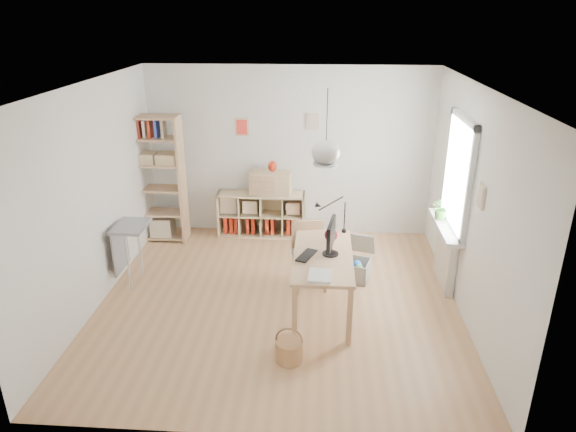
# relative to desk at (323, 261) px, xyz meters

# --- Properties ---
(ground) EXTENTS (4.50, 4.50, 0.00)m
(ground) POSITION_rel_desk_xyz_m (-0.55, 0.15, -0.66)
(ground) COLOR tan
(ground) RESTS_ON ground
(room_shell) EXTENTS (4.50, 4.50, 4.50)m
(room_shell) POSITION_rel_desk_xyz_m (-0.00, 0.00, 1.34)
(room_shell) COLOR white
(room_shell) RESTS_ON ground
(window_unit) EXTENTS (0.07, 1.16, 1.46)m
(window_unit) POSITION_rel_desk_xyz_m (1.68, 0.75, 0.89)
(window_unit) COLOR white
(window_unit) RESTS_ON ground
(radiator) EXTENTS (0.10, 0.80, 0.80)m
(radiator) POSITION_rel_desk_xyz_m (1.64, 0.75, -0.26)
(radiator) COLOR silver
(radiator) RESTS_ON ground
(windowsill) EXTENTS (0.22, 1.20, 0.06)m
(windowsill) POSITION_rel_desk_xyz_m (1.59, 0.75, 0.17)
(windowsill) COLOR white
(windowsill) RESTS_ON radiator
(desk) EXTENTS (0.70, 1.50, 0.75)m
(desk) POSITION_rel_desk_xyz_m (0.00, 0.00, 0.00)
(desk) COLOR tan
(desk) RESTS_ON ground
(cube_shelf) EXTENTS (1.40, 0.38, 0.72)m
(cube_shelf) POSITION_rel_desk_xyz_m (-1.02, 2.23, -0.36)
(cube_shelf) COLOR #CDBA87
(cube_shelf) RESTS_ON ground
(tall_bookshelf) EXTENTS (0.80, 0.38, 2.00)m
(tall_bookshelf) POSITION_rel_desk_xyz_m (-2.59, 1.95, 0.43)
(tall_bookshelf) COLOR tan
(tall_bookshelf) RESTS_ON ground
(side_table) EXTENTS (0.40, 0.55, 0.85)m
(side_table) POSITION_rel_desk_xyz_m (-2.59, 0.50, 0.01)
(side_table) COLOR gray
(side_table) RESTS_ON ground
(chair) EXTENTS (0.50, 0.50, 0.88)m
(chair) POSITION_rel_desk_xyz_m (-0.18, 0.59, -0.16)
(chair) COLOR gray
(chair) RESTS_ON ground
(wicker_basket) EXTENTS (0.30, 0.29, 0.41)m
(wicker_basket) POSITION_rel_desk_xyz_m (-0.34, -1.04, -0.53)
(wicker_basket) COLOR #996C45
(wicker_basket) RESTS_ON ground
(storage_chest) EXTENTS (0.68, 0.73, 0.56)m
(storage_chest) POSITION_rel_desk_xyz_m (0.40, 0.86, -0.47)
(storage_chest) COLOR silver
(storage_chest) RESTS_ON ground
(monitor) EXTENTS (0.19, 0.49, 0.42)m
(monitor) POSITION_rel_desk_xyz_m (0.09, 0.01, 0.33)
(monitor) COLOR black
(monitor) RESTS_ON desk
(keyboard) EXTENTS (0.26, 0.38, 0.02)m
(keyboard) POSITION_rel_desk_xyz_m (-0.20, -0.06, 0.10)
(keyboard) COLOR black
(keyboard) RESTS_ON desk
(task_lamp) EXTENTS (0.42, 0.15, 0.45)m
(task_lamp) POSITION_rel_desk_xyz_m (0.07, 0.62, 0.40)
(task_lamp) COLOR black
(task_lamp) RESTS_ON desk
(yarn_ball) EXTENTS (0.16, 0.16, 0.16)m
(yarn_ball) POSITION_rel_desk_xyz_m (0.10, 0.39, 0.18)
(yarn_ball) COLOR #540B14
(yarn_ball) RESTS_ON desk
(paper_tray) EXTENTS (0.27, 0.32, 0.03)m
(paper_tray) POSITION_rel_desk_xyz_m (-0.04, -0.56, 0.11)
(paper_tray) COLOR white
(paper_tray) RESTS_ON desk
(drawer_chest) EXTENTS (0.68, 0.38, 0.37)m
(drawer_chest) POSITION_rel_desk_xyz_m (-0.84, 2.19, 0.25)
(drawer_chest) COLOR #CDBA87
(drawer_chest) RESTS_ON cube_shelf
(red_vase) EXTENTS (0.14, 0.14, 0.17)m
(red_vase) POSITION_rel_desk_xyz_m (-0.81, 2.19, 0.52)
(red_vase) COLOR #9C200D
(red_vase) RESTS_ON drawer_chest
(potted_plant) EXTENTS (0.30, 0.26, 0.31)m
(potted_plant) POSITION_rel_desk_xyz_m (1.57, 0.96, 0.36)
(potted_plant) COLOR #336024
(potted_plant) RESTS_ON windowsill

